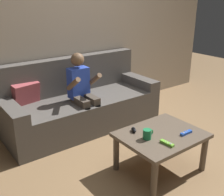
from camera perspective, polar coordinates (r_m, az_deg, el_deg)
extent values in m
plane|color=olive|center=(2.91, 12.55, -14.98)|extent=(10.32, 10.32, 0.00)
cube|color=#B2A38E|center=(3.86, -7.85, 14.26)|extent=(5.16, 0.05, 2.50)
cube|color=#56514C|center=(3.67, -6.00, -2.93)|extent=(2.05, 0.80, 0.41)
cube|color=#56514C|center=(3.79, -8.76, 4.87)|extent=(2.05, 0.16, 0.48)
cube|color=#56514C|center=(3.24, -20.50, -2.34)|extent=(0.18, 0.80, 0.13)
cube|color=#56514C|center=(4.10, 5.13, 3.68)|extent=(0.18, 0.80, 0.13)
cube|color=#B24C51|center=(3.50, -17.55, 0.93)|extent=(0.35, 0.21, 0.28)
cylinder|color=#4C4238|center=(3.33, -5.07, -5.50)|extent=(0.08, 0.08, 0.41)
cylinder|color=#4C4238|center=(3.40, -2.96, -4.86)|extent=(0.08, 0.08, 0.41)
cube|color=#4C4238|center=(3.35, -6.61, -0.77)|extent=(0.10, 0.31, 0.10)
cube|color=#4C4238|center=(3.42, -4.49, -0.24)|extent=(0.10, 0.31, 0.10)
cube|color=blue|center=(3.45, -7.00, 3.21)|extent=(0.25, 0.15, 0.38)
cylinder|color=brown|center=(3.25, -8.06, 2.93)|extent=(0.06, 0.28, 0.22)
cylinder|color=brown|center=(3.40, -3.70, 3.86)|extent=(0.06, 0.28, 0.22)
sphere|color=brown|center=(3.38, -7.22, 7.95)|extent=(0.16, 0.16, 0.16)
cube|color=brown|center=(2.73, 10.22, -7.62)|extent=(0.79, 0.63, 0.04)
cylinder|color=brown|center=(2.47, 8.77, -16.54)|extent=(0.06, 0.06, 0.38)
cylinder|color=brown|center=(2.93, 18.59, -10.95)|extent=(0.06, 0.06, 0.38)
cylinder|color=brown|center=(2.80, 0.88, -11.37)|extent=(0.06, 0.06, 0.38)
cylinder|color=brown|center=(3.21, 10.83, -7.24)|extent=(0.06, 0.06, 0.38)
cube|color=blue|center=(2.76, 15.20, -7.03)|extent=(0.14, 0.04, 0.02)
cylinder|color=#99999E|center=(2.72, 14.71, -7.01)|extent=(0.02, 0.02, 0.00)
cylinder|color=silver|center=(2.75, 15.18, -6.80)|extent=(0.01, 0.01, 0.00)
cylinder|color=silver|center=(2.76, 15.46, -6.67)|extent=(0.01, 0.01, 0.00)
ellipsoid|color=black|center=(2.71, 4.55, -6.63)|extent=(0.08, 0.10, 0.04)
cylinder|color=#4C4C51|center=(2.70, 4.57, -6.14)|extent=(0.02, 0.02, 0.01)
cube|color=#72C638|center=(2.54, 11.39, -9.24)|extent=(0.05, 0.14, 0.02)
cylinder|color=#99999E|center=(2.51, 12.12, -9.27)|extent=(0.02, 0.02, 0.00)
cylinder|color=silver|center=(2.53, 11.48, -9.00)|extent=(0.01, 0.01, 0.00)
cylinder|color=silver|center=(2.54, 11.10, -8.84)|extent=(0.01, 0.01, 0.00)
cylinder|color=#1E7F47|center=(2.59, 7.33, -7.50)|extent=(0.08, 0.08, 0.10)
torus|color=#1E7F47|center=(2.61, 8.13, -7.08)|extent=(0.06, 0.01, 0.06)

